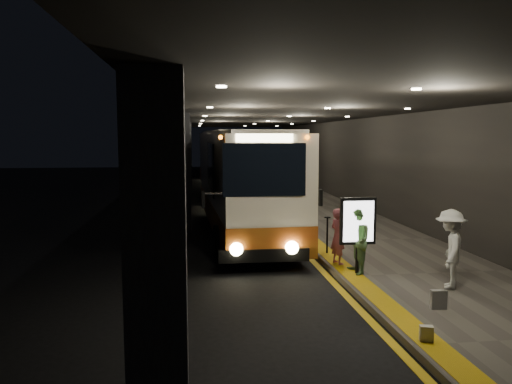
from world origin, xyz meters
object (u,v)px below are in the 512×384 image
coach_second (226,164)px  stanchion_post (327,235)px  info_sign (358,222)px  coach_main (242,186)px  bag_polka (439,300)px  passenger_waiting_white (450,249)px  passenger_waiting_green (356,241)px  passenger_boarding (338,236)px  coach_third (216,156)px  bag_plain (426,334)px

coach_second → stanchion_post: size_ratio=11.46×
info_sign → stanchion_post: size_ratio=1.79×
coach_main → bag_polka: (3.01, -9.00, -1.40)m
coach_second → passenger_waiting_white: (3.62, -21.07, -0.78)m
passenger_waiting_green → coach_second: bearing=-176.7°
coach_second → passenger_boarding: coach_second is taller
passenger_boarding → passenger_waiting_green: bearing=169.1°
coach_main → coach_second: 13.37m
coach_second → coach_third: bearing=86.6°
coach_third → bag_plain: 40.57m
coach_main → info_sign: bearing=-72.7°
coach_third → passenger_boarding: (1.69, -35.37, -0.78)m
passenger_waiting_white → bag_plain: 3.43m
coach_main → coach_second: bearing=86.6°
passenger_waiting_white → stanchion_post: size_ratio=1.67×
coach_main → passenger_waiting_white: bearing=-65.2°
coach_main → bag_polka: size_ratio=31.01×
coach_main → coach_third: size_ratio=1.05×
passenger_waiting_white → bag_polka: passenger_waiting_white is taller
coach_third → info_sign: coach_third is taller
bag_polka → passenger_waiting_white: bearing=55.0°
coach_second → passenger_waiting_green: (1.91, -19.68, -0.84)m
stanchion_post → info_sign: bearing=-85.7°
passenger_waiting_white → passenger_boarding: bearing=-113.8°
info_sign → passenger_waiting_white: bearing=-40.1°
passenger_waiting_green → bag_plain: bearing=-4.4°
bag_polka → info_sign: 2.99m
bag_plain → passenger_boarding: bearing=90.0°
passenger_boarding → coach_second: bearing=-15.0°
coach_second → coach_third: 16.67m
bag_polka → stanchion_post: 4.97m
info_sign → bag_plain: bearing=-93.4°
coach_main → passenger_waiting_green: bearing=-73.0°
passenger_waiting_green → passenger_waiting_white: bearing=48.8°
bag_plain → stanchion_post: (0.04, 6.34, 0.40)m
passenger_waiting_white → info_sign: size_ratio=0.94×
passenger_boarding → passenger_waiting_green: 0.99m
bag_polka → bag_plain: size_ratio=1.41×
coach_second → bag_plain: bearing=-89.0°
coach_third → bag_plain: (1.69, -40.51, -1.40)m
passenger_boarding → passenger_waiting_green: size_ratio=0.91×
passenger_waiting_green → bag_polka: passenger_waiting_green is taller
coach_third → passenger_waiting_white: coach_third is taller
stanchion_post → bag_polka: bearing=-79.1°
bag_polka → info_sign: size_ratio=0.20×
coach_second → passenger_waiting_white: size_ratio=6.86×
passenger_boarding → stanchion_post: passenger_boarding is taller
coach_third → passenger_boarding: size_ratio=7.45×
coach_main → passenger_waiting_white: (3.91, -7.70, -0.70)m
passenger_waiting_green → bag_plain: 4.22m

